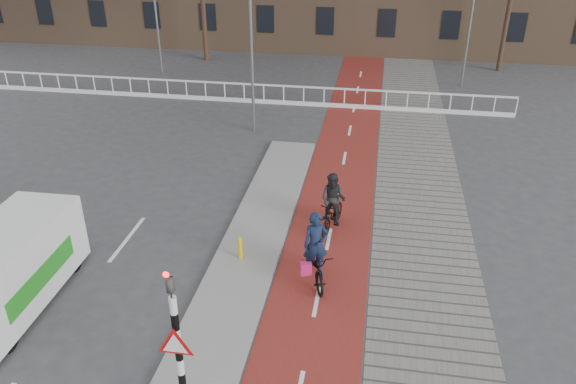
# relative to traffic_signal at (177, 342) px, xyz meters

# --- Properties ---
(ground) EXTENTS (120.00, 120.00, 0.00)m
(ground) POSITION_rel_traffic_signal_xyz_m (0.60, 2.02, -1.99)
(ground) COLOR #38383A
(ground) RESTS_ON ground
(bike_lane) EXTENTS (2.50, 60.00, 0.01)m
(bike_lane) POSITION_rel_traffic_signal_xyz_m (2.10, 12.02, -1.98)
(bike_lane) COLOR maroon
(bike_lane) RESTS_ON ground
(sidewalk) EXTENTS (3.00, 60.00, 0.01)m
(sidewalk) POSITION_rel_traffic_signal_xyz_m (4.90, 12.02, -1.98)
(sidewalk) COLOR slate
(sidewalk) RESTS_ON ground
(curb_island) EXTENTS (1.80, 16.00, 0.12)m
(curb_island) POSITION_rel_traffic_signal_xyz_m (-0.10, 6.02, -1.93)
(curb_island) COLOR gray
(curb_island) RESTS_ON ground
(traffic_signal) EXTENTS (0.80, 0.80, 3.68)m
(traffic_signal) POSITION_rel_traffic_signal_xyz_m (0.00, 0.00, 0.00)
(traffic_signal) COLOR black
(traffic_signal) RESTS_ON curb_island
(bollard) EXTENTS (0.12, 0.12, 0.68)m
(bollard) POSITION_rel_traffic_signal_xyz_m (-0.23, 5.43, -1.53)
(bollard) COLOR yellow
(bollard) RESTS_ON curb_island
(cyclist_near) EXTENTS (1.29, 2.09, 2.04)m
(cyclist_near) POSITION_rel_traffic_signal_xyz_m (1.94, 4.91, -1.30)
(cyclist_near) COLOR black
(cyclist_near) RESTS_ON bike_lane
(cyclist_far) EXTENTS (0.93, 1.82, 1.89)m
(cyclist_far) POSITION_rel_traffic_signal_xyz_m (2.14, 7.58, -1.20)
(cyclist_far) COLOR black
(cyclist_far) RESTS_ON bike_lane
(van) EXTENTS (1.93, 4.61, 1.97)m
(van) POSITION_rel_traffic_signal_xyz_m (-5.41, 2.69, -0.95)
(van) COLOR silver
(van) RESTS_ON ground
(railing) EXTENTS (28.00, 0.10, 0.99)m
(railing) POSITION_rel_traffic_signal_xyz_m (-4.40, 19.02, -1.68)
(railing) COLOR silver
(railing) RESTS_ON ground
(tree_right) EXTENTS (0.27, 0.27, 6.95)m
(tree_right) POSITION_rel_traffic_signal_xyz_m (10.11, 27.21, 1.49)
(tree_right) COLOR #301D15
(tree_right) RESTS_ON ground
(streetlight_near) EXTENTS (0.12, 0.12, 8.25)m
(streetlight_near) POSITION_rel_traffic_signal_xyz_m (-2.07, 15.30, 2.13)
(streetlight_near) COLOR slate
(streetlight_near) RESTS_ON ground
(streetlight_left) EXTENTS (0.12, 0.12, 7.50)m
(streetlight_left) POSITION_rel_traffic_signal_xyz_m (-9.42, 23.45, 1.76)
(streetlight_left) COLOR slate
(streetlight_left) RESTS_ON ground
(streetlight_right) EXTENTS (0.12, 0.12, 7.17)m
(streetlight_right) POSITION_rel_traffic_signal_xyz_m (7.62, 23.59, 1.60)
(streetlight_right) COLOR slate
(streetlight_right) RESTS_ON ground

